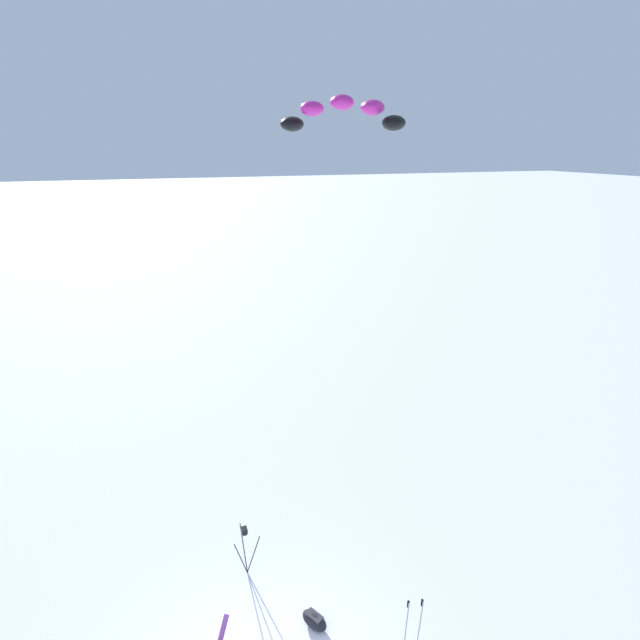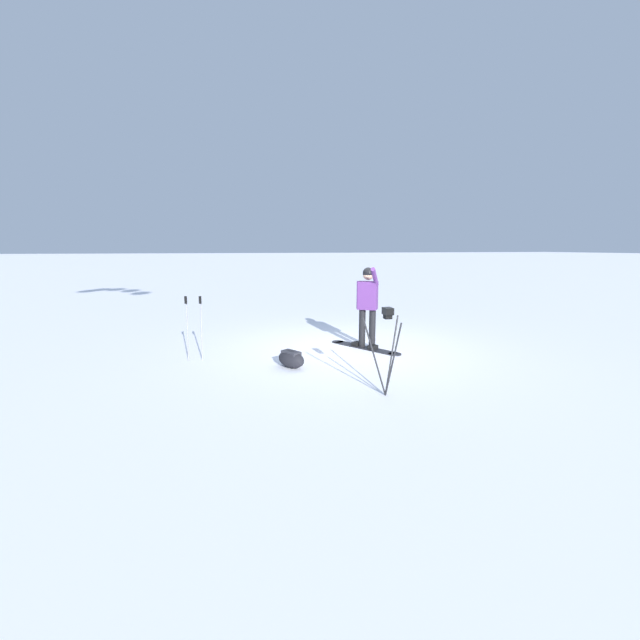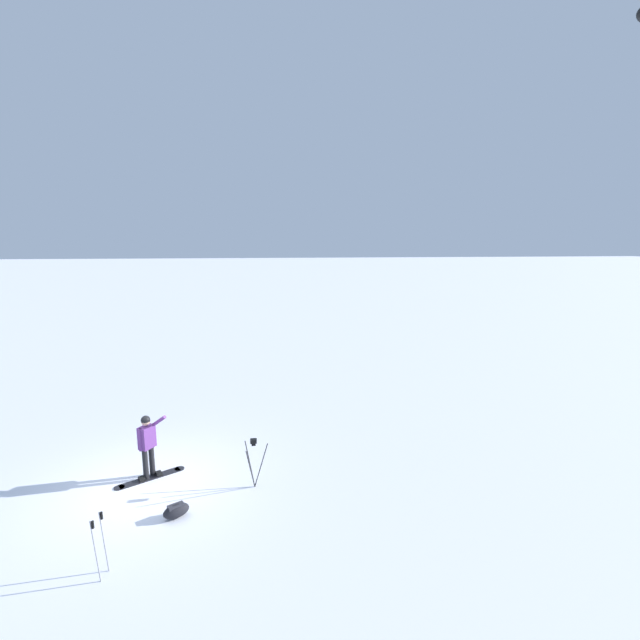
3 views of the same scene
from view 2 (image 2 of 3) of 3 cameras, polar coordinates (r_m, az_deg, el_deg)
The scene contains 6 objects.
ground_plane at distance 8.78m, azimuth 3.97°, elevation -4.03°, with size 300.00×300.00×0.00m, color white.
snowboarder at distance 8.74m, azimuth 6.64°, elevation 2.91°, with size 0.48×0.78×1.75m.
snowboard at distance 8.88m, azimuth 6.22°, elevation -3.75°, with size 1.04×1.60×0.10m.
gear_bag_large at distance 7.40m, azimuth -4.03°, elevation -5.39°, with size 0.56×0.67×0.32m.
camera_tripod at distance 5.92m, azimuth 9.32°, elevation -1.79°, with size 0.60×0.60×1.30m.
ski_poles at distance 8.15m, azimuth -17.13°, elevation 0.23°, with size 0.31×0.18×1.23m.
Camera 2 is at (2.86, 8.03, 2.14)m, focal length 23.01 mm.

